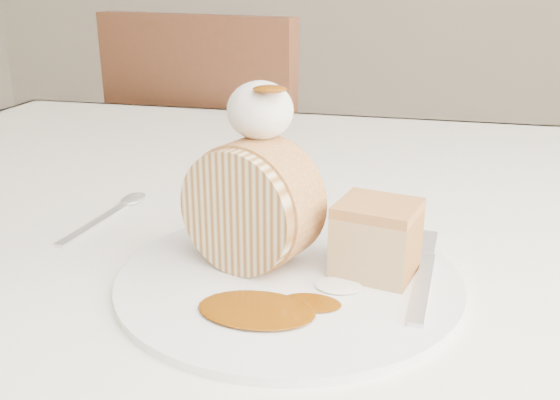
# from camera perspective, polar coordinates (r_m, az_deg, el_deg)

# --- Properties ---
(table) EXTENTS (1.40, 0.90, 0.75)m
(table) POSITION_cam_1_polar(r_m,az_deg,el_deg) (0.74, 5.84, -6.59)
(table) COLOR white
(table) RESTS_ON ground
(chair_far) EXTENTS (0.52, 0.52, 0.92)m
(chair_far) POSITION_cam_1_polar(r_m,az_deg,el_deg) (1.42, -4.92, 0.70)
(chair_far) COLOR brown
(chair_far) RESTS_ON ground
(plate) EXTENTS (0.34, 0.34, 0.01)m
(plate) POSITION_cam_1_polar(r_m,az_deg,el_deg) (0.52, 0.82, -7.16)
(plate) COLOR white
(plate) RESTS_ON table
(roulade_slice) EXTENTS (0.12, 0.09, 0.10)m
(roulade_slice) POSITION_cam_1_polar(r_m,az_deg,el_deg) (0.52, -2.61, -0.51)
(roulade_slice) COLOR beige
(roulade_slice) RESTS_ON plate
(cake_chunk) EXTENTS (0.07, 0.07, 0.05)m
(cake_chunk) POSITION_cam_1_polar(r_m,az_deg,el_deg) (0.52, 8.80, -3.88)
(cake_chunk) COLOR #CB874D
(cake_chunk) RESTS_ON plate
(whipped_cream) EXTENTS (0.05, 0.05, 0.05)m
(whipped_cream) POSITION_cam_1_polar(r_m,az_deg,el_deg) (0.51, -1.83, 8.19)
(whipped_cream) COLOR white
(whipped_cream) RESTS_ON roulade_slice
(caramel_drizzle) EXTENTS (0.03, 0.02, 0.01)m
(caramel_drizzle) POSITION_cam_1_polar(r_m,az_deg,el_deg) (0.48, -0.94, 10.81)
(caramel_drizzle) COLOR #6C3504
(caramel_drizzle) RESTS_ON whipped_cream
(caramel_pool) EXTENTS (0.10, 0.07, 0.00)m
(caramel_pool) POSITION_cam_1_polar(r_m,az_deg,el_deg) (0.46, -2.17, -9.97)
(caramel_pool) COLOR #6C3504
(caramel_pool) RESTS_ON plate
(fork) EXTENTS (0.03, 0.17, 0.00)m
(fork) POSITION_cam_1_polar(r_m,az_deg,el_deg) (0.51, 12.91, -7.74)
(fork) COLOR silver
(fork) RESTS_ON plate
(spoon) EXTENTS (0.03, 0.14, 0.00)m
(spoon) POSITION_cam_1_polar(r_m,az_deg,el_deg) (0.66, -16.61, -2.13)
(spoon) COLOR silver
(spoon) RESTS_ON table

